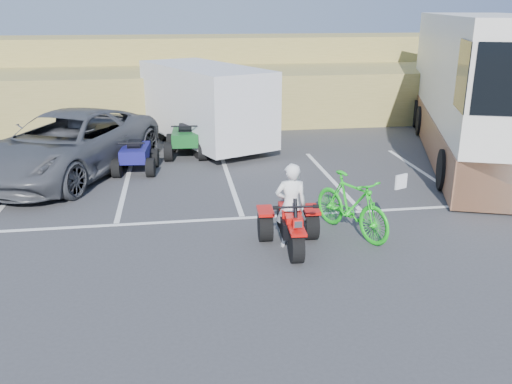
{
  "coord_description": "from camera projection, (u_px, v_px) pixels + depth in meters",
  "views": [
    {
      "loc": [
        -1.34,
        -8.51,
        4.36
      ],
      "look_at": [
        0.12,
        1.21,
        1.0
      ],
      "focal_mm": 38.0,
      "sensor_mm": 36.0,
      "label": 1
    }
  ],
  "objects": [
    {
      "name": "grass_embankment",
      "position": [
        205.0,
        78.0,
        23.59
      ],
      "size": [
        40.0,
        8.5,
        3.1
      ],
      "color": "olive",
      "rests_on": "ground"
    },
    {
      "name": "ground",
      "position": [
        260.0,
        268.0,
        9.57
      ],
      "size": [
        100.0,
        100.0,
        0.0
      ],
      "primitive_type": "plane",
      "color": "#3A3A3C",
      "rests_on": "ground"
    },
    {
      "name": "quad_atv_blue",
      "position": [
        137.0,
        172.0,
        15.14
      ],
      "size": [
        1.24,
        1.59,
        0.98
      ],
      "primitive_type": null,
      "rotation": [
        0.0,
        0.0,
        -0.08
      ],
      "color": "navy",
      "rests_on": "ground"
    },
    {
      "name": "cargo_trailer",
      "position": [
        205.0,
        103.0,
        17.64
      ],
      "size": [
        4.27,
        5.99,
        2.59
      ],
      "rotation": [
        0.0,
        0.0,
        0.41
      ],
      "color": "silver",
      "rests_on": "ground"
    },
    {
      "name": "grey_pickup",
      "position": [
        67.0,
        144.0,
        14.61
      ],
      "size": [
        5.1,
        6.73,
        1.7
      ],
      "primitive_type": "imported",
      "rotation": [
        0.0,
        0.0,
        -0.43
      ],
      "color": "#45474C",
      "rests_on": "ground"
    },
    {
      "name": "parking_stripes",
      "position": [
        269.0,
        192.0,
        13.49
      ],
      "size": [
        28.0,
        5.16,
        0.01
      ],
      "color": "white",
      "rests_on": "ground"
    },
    {
      "name": "quad_atv_green",
      "position": [
        187.0,
        156.0,
        16.75
      ],
      "size": [
        1.36,
        1.75,
        1.1
      ],
      "primitive_type": null,
      "rotation": [
        0.0,
        0.0,
        -0.06
      ],
      "color": "#12501D",
      "rests_on": "ground"
    },
    {
      "name": "red_trike_atv",
      "position": [
        291.0,
        249.0,
        10.31
      ],
      "size": [
        1.28,
        1.66,
        1.04
      ],
      "primitive_type": null,
      "rotation": [
        0.0,
        0.0,
        -0.05
      ],
      "color": "red",
      "rests_on": "ground"
    },
    {
      "name": "rv_motorhome",
      "position": [
        480.0,
        96.0,
        16.57
      ],
      "size": [
        6.55,
        11.72,
        4.11
      ],
      "rotation": [
        0.0,
        0.0,
        -0.34
      ],
      "color": "silver",
      "rests_on": "ground"
    },
    {
      "name": "green_dirt_bike",
      "position": [
        352.0,
        205.0,
        10.79
      ],
      "size": [
        1.4,
        2.13,
        1.25
      ],
      "primitive_type": "imported",
      "rotation": [
        0.0,
        0.0,
        0.43
      ],
      "color": "#14BF19",
      "rests_on": "ground"
    },
    {
      "name": "rider",
      "position": [
        291.0,
        206.0,
        10.19
      ],
      "size": [
        0.62,
        0.43,
        1.65
      ],
      "primitive_type": "imported",
      "rotation": [
        0.0,
        0.0,
        3.09
      ],
      "color": "white",
      "rests_on": "ground"
    }
  ]
}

